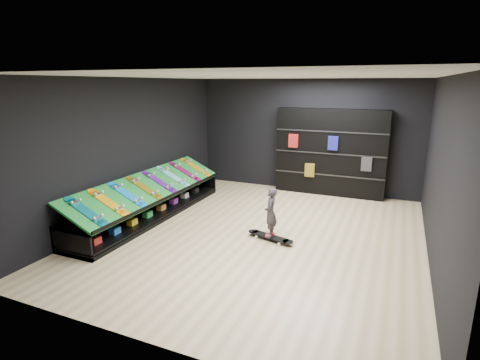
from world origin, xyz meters
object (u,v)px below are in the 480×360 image
at_px(display_rack, 151,206).
at_px(back_shelving, 330,152).
at_px(child, 270,222).
at_px(floor_skateboard, 270,238).

distance_m(display_rack, back_shelving, 4.75).
height_order(display_rack, child, child).
xyz_separation_m(display_rack, child, (2.84, -0.21, 0.12)).
bearing_deg(back_shelving, display_rack, -134.64).
distance_m(display_rack, floor_skateboard, 2.86).
distance_m(back_shelving, child, 3.63).
xyz_separation_m(floor_skateboard, child, (0.00, 0.00, 0.32)).
bearing_deg(child, display_rack, -105.97).
xyz_separation_m(back_shelving, child, (-0.43, -3.53, -0.76)).
distance_m(display_rack, child, 2.85).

